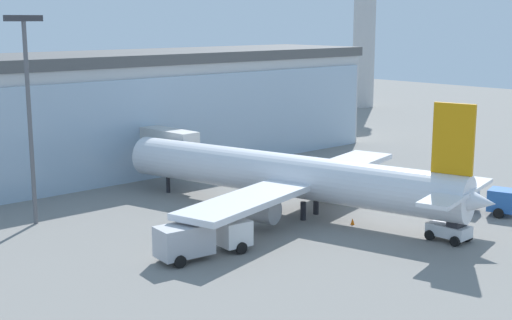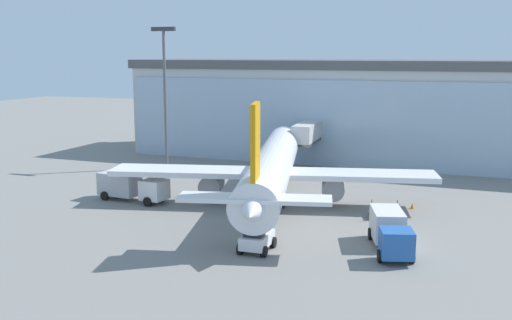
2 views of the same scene
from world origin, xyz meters
TOP-DOWN VIEW (x-y plane):
  - ground at (0.00, 0.00)m, footprint 240.00×240.00m
  - terminal_building at (-0.00, 36.86)m, footprint 62.71×15.61m
  - jet_bridge at (-4.18, 28.00)m, footprint 2.83×11.56m
  - control_tower at (64.44, 55.98)m, footprint 7.46×7.46m
  - apron_light_mast at (-21.10, 21.52)m, footprint 3.20×0.40m
  - airplane at (-2.89, 9.20)m, footprint 30.74×36.50m
  - catering_truck at (-16.14, 5.13)m, footprint 7.51×3.20m
  - fuel_truck at (9.74, -1.14)m, footprint 4.20×7.62m
  - baggage_cart at (8.23, 7.25)m, footprint 3.12×2.28m
  - pushback_tug at (0.69, -4.95)m, footprint 2.24×3.25m
  - safety_cone_nose at (-1.43, 3.15)m, footprint 0.36×0.36m
  - safety_cone_wingtip at (10.12, 11.43)m, footprint 0.36×0.36m

SIDE VIEW (x-z plane):
  - ground at x=0.00m, z-range 0.00..0.00m
  - safety_cone_nose at x=-1.43m, z-range 0.00..0.55m
  - safety_cone_wingtip at x=10.12m, z-range 0.00..0.55m
  - baggage_cart at x=8.23m, z-range -0.25..1.25m
  - pushback_tug at x=0.69m, z-range -0.18..2.12m
  - catering_truck at x=-16.14m, z-range 0.14..2.79m
  - fuel_truck at x=9.74m, z-range 0.14..2.79m
  - airplane at x=-2.89m, z-range -2.00..8.85m
  - jet_bridge at x=-4.18m, z-range 1.54..7.39m
  - terminal_building at x=0.00m, z-range 0.00..13.35m
  - apron_light_mast at x=-21.10m, z-range 1.72..19.12m
  - control_tower at x=64.44m, z-range 2.85..37.92m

